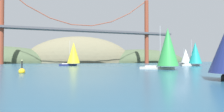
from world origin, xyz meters
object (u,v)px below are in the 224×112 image
object	(u,v)px
sailboat_yellow_sail	(73,53)
sailboat_white_mainsail	(185,57)
sailboat_green_sail	(167,48)
channel_buoy	(22,71)
sailboat_teal_sail	(195,53)

from	to	relation	value
sailboat_yellow_sail	sailboat_white_mainsail	bearing A→B (deg)	-9.51
sailboat_green_sail	channel_buoy	distance (m)	32.90
sailboat_white_mainsail	sailboat_yellow_sail	size ratio (longest dim) A/B	0.76
sailboat_teal_sail	sailboat_green_sail	world-z (taller)	sailboat_green_sail
sailboat_green_sail	sailboat_yellow_sail	world-z (taller)	sailboat_green_sail
sailboat_teal_sail	sailboat_white_mainsail	bearing A→B (deg)	74.78
sailboat_white_mainsail	channel_buoy	size ratio (longest dim) A/B	2.92
sailboat_white_mainsail	channel_buoy	distance (m)	68.89
sailboat_teal_sail	channel_buoy	bearing A→B (deg)	-157.42
sailboat_white_mainsail	sailboat_teal_sail	bearing A→B (deg)	-105.22
sailboat_teal_sail	sailboat_green_sail	bearing A→B (deg)	-142.05
sailboat_yellow_sail	channel_buoy	world-z (taller)	sailboat_yellow_sail
sailboat_white_mainsail	channel_buoy	xyz separation A→B (m)	(-60.54, -32.68, -3.48)
sailboat_green_sail	sailboat_yellow_sail	size ratio (longest dim) A/B	1.08
sailboat_white_mainsail	channel_buoy	world-z (taller)	sailboat_white_mainsail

